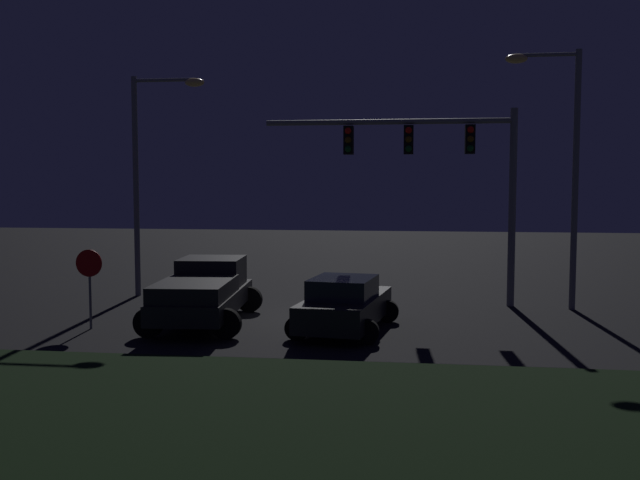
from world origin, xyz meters
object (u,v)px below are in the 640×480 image
Objects in this scene: pickup_truck at (205,289)px; traffic_signal_gantry at (438,158)px; street_lamp_right at (562,148)px; street_lamp_left at (150,158)px; stop_sign at (89,273)px; car_sedan at (345,304)px.

traffic_signal_gantry is at bearing -63.06° from pickup_truck.
street_lamp_left is at bearing 176.40° from street_lamp_right.
pickup_truck is 3.23m from stop_sign.
street_lamp_left is at bearing 177.11° from traffic_signal_gantry.
car_sedan is at bearing -34.96° from street_lamp_left.
traffic_signal_gantry is 3.91m from street_lamp_right.
pickup_truck is at bearing -160.69° from street_lamp_right.
traffic_signal_gantry is at bearing -20.81° from car_sedan.
street_lamp_right reaches higher than street_lamp_left.
pickup_truck reaches higher than car_sedan.
stop_sign is (-13.55, -5.03, -3.61)m from street_lamp_right.
street_lamp_left is 3.51× the size of stop_sign.
street_lamp_left reaches higher than pickup_truck.
street_lamp_right reaches higher than pickup_truck.
stop_sign is (-2.90, -1.30, 0.56)m from pickup_truck.
traffic_signal_gantry reaches higher than car_sedan.
pickup_truck is at bearing -148.78° from traffic_signal_gantry.
stop_sign is at bearing -85.73° from street_lamp_left.
street_lamp_right is (3.88, -0.37, 0.27)m from traffic_signal_gantry.
traffic_signal_gantry reaches higher than stop_sign.
car_sedan is 7.14m from stop_sign.
street_lamp_left is (-7.50, 5.25, 4.23)m from car_sedan.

